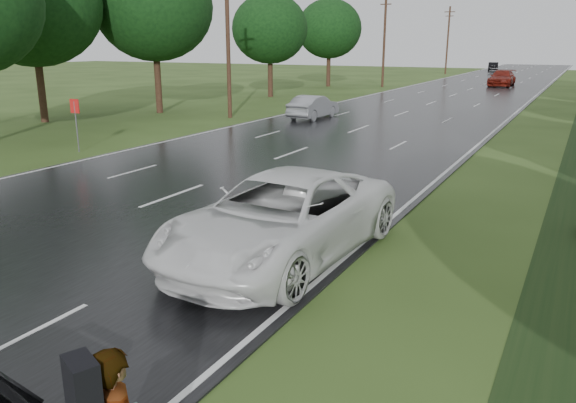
# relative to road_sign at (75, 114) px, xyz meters

# --- Properties ---
(road) EXTENTS (14.00, 180.00, 0.04)m
(road) POSITION_rel_road_sign_xyz_m (8.50, 33.00, -1.62)
(road) COLOR black
(road) RESTS_ON ground
(edge_stripe_east) EXTENTS (0.12, 180.00, 0.01)m
(edge_stripe_east) POSITION_rel_road_sign_xyz_m (15.25, 33.00, -1.60)
(edge_stripe_east) COLOR silver
(edge_stripe_east) RESTS_ON road
(edge_stripe_west) EXTENTS (0.12, 180.00, 0.01)m
(edge_stripe_west) POSITION_rel_road_sign_xyz_m (1.75, 33.00, -1.60)
(edge_stripe_west) COLOR silver
(edge_stripe_west) RESTS_ON road
(center_line) EXTENTS (0.12, 180.00, 0.01)m
(center_line) POSITION_rel_road_sign_xyz_m (8.50, 33.00, -1.60)
(center_line) COLOR silver
(center_line) RESTS_ON road
(road_sign) EXTENTS (0.50, 0.06, 2.30)m
(road_sign) POSITION_rel_road_sign_xyz_m (0.00, 0.00, 0.00)
(road_sign) COLOR slate
(road_sign) RESTS_ON ground
(utility_pole_mid) EXTENTS (1.60, 0.26, 10.00)m
(utility_pole_mid) POSITION_rel_road_sign_xyz_m (-0.70, 13.00, 3.55)
(utility_pole_mid) COLOR #382016
(utility_pole_mid) RESTS_ON ground
(utility_pole_far) EXTENTS (1.60, 0.26, 10.00)m
(utility_pole_far) POSITION_rel_road_sign_xyz_m (-0.70, 43.00, 3.55)
(utility_pole_far) COLOR #382016
(utility_pole_far) RESTS_ON ground
(utility_pole_distant) EXTENTS (1.60, 0.26, 10.00)m
(utility_pole_distant) POSITION_rel_road_sign_xyz_m (-0.70, 73.00, 3.55)
(utility_pole_distant) COLOR #382016
(utility_pole_distant) RESTS_ON ground
(tree_west_c) EXTENTS (7.80, 7.80, 10.43)m
(tree_west_c) POSITION_rel_road_sign_xyz_m (-6.50, 13.00, 5.27)
(tree_west_c) COLOR #382016
(tree_west_c) RESTS_ON ground
(tree_west_d) EXTENTS (6.60, 6.60, 8.80)m
(tree_west_d) POSITION_rel_road_sign_xyz_m (-5.70, 27.00, 4.18)
(tree_west_d) COLOR #382016
(tree_west_d) RESTS_ON ground
(tree_west_e) EXTENTS (8.00, 8.00, 10.44)m
(tree_west_e) POSITION_rel_road_sign_xyz_m (-9.50, 6.00, 5.19)
(tree_west_e) COLOR #382016
(tree_west_e) RESTS_ON ground
(tree_west_f) EXTENTS (7.00, 7.00, 9.29)m
(tree_west_f) POSITION_rel_road_sign_xyz_m (-6.30, 41.00, 4.49)
(tree_west_f) COLOR #382016
(tree_west_f) RESTS_ON ground
(white_pickup) EXTENTS (3.41, 6.76, 1.83)m
(white_pickup) POSITION_rel_road_sign_xyz_m (14.00, -7.00, -0.69)
(white_pickup) COLOR white
(white_pickup) RESTS_ON road
(silver_sedan) EXTENTS (1.66, 4.45, 1.45)m
(silver_sedan) POSITION_rel_road_sign_xyz_m (4.33, 14.87, -0.88)
(silver_sedan) COLOR gray
(silver_sedan) RESTS_ON road
(far_car_red) EXTENTS (2.45, 5.95, 1.72)m
(far_car_red) POSITION_rel_road_sign_xyz_m (10.72, 50.11, -0.74)
(far_car_red) COLOR maroon
(far_car_red) RESTS_ON road
(far_car_dark) EXTENTS (2.16, 4.66, 1.48)m
(far_car_dark) POSITION_rel_road_sign_xyz_m (4.31, 86.55, -0.86)
(far_car_dark) COLOR black
(far_car_dark) RESTS_ON road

